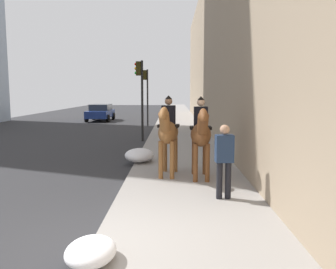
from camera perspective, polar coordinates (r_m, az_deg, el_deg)
The scene contains 9 objects.
sidewalk_slab at distance 6.02m, azimuth 4.51°, elevation -17.58°, with size 120.00×3.40×0.12m, color gray.
mounted_horse_near at distance 10.14m, azimuth -0.00°, elevation 0.54°, with size 2.15×0.73×2.32m.
mounted_horse_far at distance 9.83m, azimuth 5.32°, elevation 0.20°, with size 2.15×0.61×2.30m.
pedestrian_greeting at distance 8.09m, azimuth 9.06°, elevation -3.54°, with size 0.29×0.42×1.70m.
car_near_lane at distance 31.19m, azimuth -10.83°, elevation 3.58°, with size 4.20×2.03×1.44m.
traffic_light_near_curb at distance 18.12m, azimuth -4.47°, elevation 7.53°, with size 0.20×0.44×4.10m.
traffic_light_far_curb at distance 26.28m, azimuth -3.52°, elevation 7.42°, with size 0.20×0.44×4.14m.
snow_pile_near at distance 5.44m, azimuth -12.36°, elevation -17.94°, with size 0.95×0.73×0.33m, color white.
snow_pile_far at distance 12.38m, azimuth -4.65°, elevation -3.33°, with size 1.32×1.01×0.46m, color white.
Camera 1 is at (-5.46, -1.33, 2.56)m, focal length 37.77 mm.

